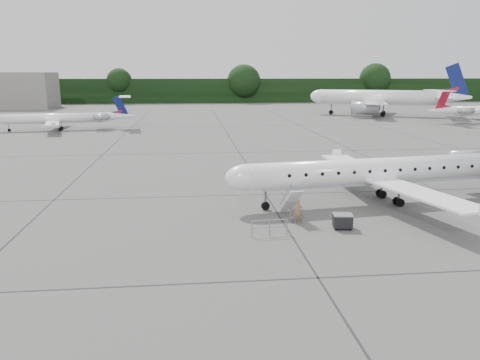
{
  "coord_description": "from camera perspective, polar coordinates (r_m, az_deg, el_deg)",
  "views": [
    {
      "loc": [
        -11.22,
        -30.41,
        9.65
      ],
      "look_at": [
        -7.84,
        1.65,
        2.3
      ],
      "focal_mm": 35.0,
      "sensor_mm": 36.0,
      "label": 1
    }
  ],
  "objects": [
    {
      "name": "baggage_cart",
      "position": [
        30.53,
        12.39,
        -4.89
      ],
      "size": [
        1.3,
        1.11,
        1.02
      ],
      "primitive_type": null,
      "rotation": [
        0.0,
        0.0,
        -0.15
      ],
      "color": "black",
      "rests_on": "ground"
    },
    {
      "name": "ground",
      "position": [
        33.82,
        13.67,
        -4.11
      ],
      "size": [
        320.0,
        320.0,
        0.0
      ],
      "primitive_type": "plane",
      "color": "#555553",
      "rests_on": "ground"
    },
    {
      "name": "safety_railing",
      "position": [
        28.58,
        3.62,
        -5.86
      ],
      "size": [
        2.2,
        0.24,
        1.0
      ],
      "primitive_type": null,
      "rotation": [
        0.0,
        0.0,
        0.07
      ],
      "color": "gray",
      "rests_on": "ground"
    },
    {
      "name": "passenger",
      "position": [
        30.93,
        7.07,
        -3.86
      ],
      "size": [
        0.65,
        0.48,
        1.63
      ],
      "primitive_type": "imported",
      "rotation": [
        0.0,
        0.0,
        -0.17
      ],
      "color": "brown",
      "rests_on": "ground"
    },
    {
      "name": "bg_regional_left",
      "position": [
        87.59,
        -21.67,
        7.55
      ],
      "size": [
        24.31,
        18.98,
        5.85
      ],
      "primitive_type": null,
      "rotation": [
        0.0,
        0.0,
        0.14
      ],
      "color": "white",
      "rests_on": "ground"
    },
    {
      "name": "bg_narrowbody",
      "position": [
        114.91,
        16.39,
        10.48
      ],
      "size": [
        39.79,
        35.09,
        11.84
      ],
      "primitive_type": null,
      "rotation": [
        0.0,
        0.0,
        -0.42
      ],
      "color": "white",
      "rests_on": "ground"
    },
    {
      "name": "treeline",
      "position": [
        160.9,
        -2.06,
        10.82
      ],
      "size": [
        260.0,
        4.0,
        8.0
      ],
      "primitive_type": "cube",
      "color": "black",
      "rests_on": "ground"
    },
    {
      "name": "airstair",
      "position": [
        32.06,
        6.25,
        -2.74
      ],
      "size": [
        1.15,
        2.46,
        2.16
      ],
      "primitive_type": null,
      "rotation": [
        0.0,
        0.0,
        0.13
      ],
      "color": "white",
      "rests_on": "ground"
    },
    {
      "name": "main_regional_jet",
      "position": [
        36.78,
        16.82,
        2.57
      ],
      "size": [
        29.1,
        22.61,
        6.88
      ],
      "primitive_type": null,
      "rotation": [
        0.0,
        0.0,
        0.13
      ],
      "color": "white",
      "rests_on": "ground"
    }
  ]
}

